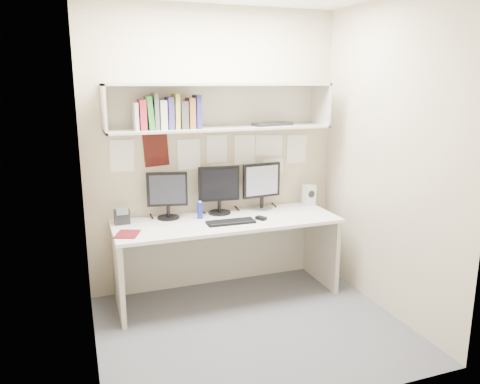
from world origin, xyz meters
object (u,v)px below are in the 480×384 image
object	(u,v)px
speaker	(309,195)
keyboard	(231,222)
monitor_left	(167,193)
monitor_center	(219,188)
maroon_notebook	(127,234)
desk_phone	(122,217)
desk	(227,258)
monitor_right	(262,184)

from	to	relation	value
speaker	keyboard	bearing A→B (deg)	-168.82
monitor_left	monitor_center	size ratio (longest dim) A/B	0.95
monitor_left	maroon_notebook	xyz separation A→B (m)	(-0.40, -0.36, -0.23)
keyboard	desk_phone	bearing A→B (deg)	162.15
desk	monitor_right	xyz separation A→B (m)	(0.43, 0.22, 0.61)
monitor_right	desk_phone	bearing A→B (deg)	174.79
desk	keyboard	distance (m)	0.39
desk	desk_phone	world-z (taller)	desk_phone
monitor_center	speaker	bearing A→B (deg)	6.25
monitor_left	monitor_right	bearing A→B (deg)	11.91
speaker	desk_phone	bearing A→B (deg)	172.34
speaker	maroon_notebook	xyz separation A→B (m)	(-1.82, -0.35, -0.10)
monitor_center	speaker	distance (m)	0.95
monitor_right	speaker	distance (m)	0.53
keyboard	desk_phone	distance (m)	0.95
keyboard	desk_phone	world-z (taller)	desk_phone
monitor_right	desk_phone	distance (m)	1.33
speaker	maroon_notebook	size ratio (longest dim) A/B	0.96
desk	maroon_notebook	xyz separation A→B (m)	(-0.89, -0.14, 0.37)
keyboard	maroon_notebook	bearing A→B (deg)	-177.35
desk	monitor_left	xyz separation A→B (m)	(-0.49, 0.22, 0.60)
speaker	desk_phone	world-z (taller)	speaker
monitor_right	maroon_notebook	xyz separation A→B (m)	(-1.32, -0.36, -0.24)
keyboard	monitor_center	bearing A→B (deg)	91.33
monitor_center	maroon_notebook	size ratio (longest dim) A/B	2.10
desk	monitor_right	size ratio (longest dim) A/B	4.45
monitor_center	desk_phone	xyz separation A→B (m)	(-0.89, -0.03, -0.18)
desk	speaker	world-z (taller)	speaker
monitor_left	monitor_right	size ratio (longest dim) A/B	0.94
monitor_left	monitor_center	bearing A→B (deg)	11.90
monitor_left	keyboard	distance (m)	0.63
maroon_notebook	speaker	bearing A→B (deg)	31.76
monitor_center	maroon_notebook	distance (m)	0.99
monitor_right	desk_phone	xyz separation A→B (m)	(-1.32, -0.03, -0.18)
monitor_left	maroon_notebook	bearing A→B (deg)	-126.27
monitor_right	keyboard	world-z (taller)	monitor_right
desk	maroon_notebook	distance (m)	0.97
monitor_left	desk_phone	size ratio (longest dim) A/B	2.67
desk	monitor_left	world-z (taller)	monitor_left
monitor_center	maroon_notebook	bearing A→B (deg)	-151.03
monitor_left	speaker	world-z (taller)	monitor_left
monitor_right	desk_phone	world-z (taller)	monitor_right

